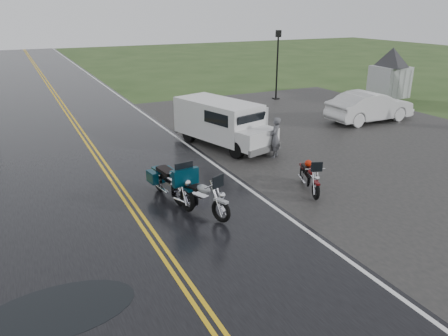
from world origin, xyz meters
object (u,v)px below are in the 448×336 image
(motorcycle_teal, at_px, (187,190))
(lamp_post_far_right, at_px, (277,65))
(motorcycle_red, at_px, (316,184))
(van_white, at_px, (237,135))
(person_at_van, at_px, (275,138))
(sedan_white, at_px, (370,107))
(visitor_center, at_px, (392,60))
(motorcycle_silver, at_px, (221,202))

(motorcycle_teal, bearing_deg, lamp_post_far_right, 41.52)
(motorcycle_red, height_order, van_white, van_white)
(person_at_van, distance_m, sedan_white, 8.05)
(visitor_center, relative_size, motorcycle_teal, 6.39)
(motorcycle_red, relative_size, sedan_white, 0.42)
(van_white, distance_m, person_at_van, 1.54)
(motorcycle_teal, bearing_deg, visitor_center, 22.11)
(motorcycle_red, bearing_deg, motorcycle_teal, -172.96)
(motorcycle_silver, relative_size, van_white, 0.45)
(motorcycle_silver, xyz_separation_m, sedan_white, (11.96, 6.92, 0.11))
(van_white, distance_m, lamp_post_far_right, 12.24)
(visitor_center, distance_m, sedan_white, 7.83)
(motorcycle_red, xyz_separation_m, lamp_post_far_right, (7.51, 13.97, 1.60))
(visitor_center, bearing_deg, lamp_post_far_right, 161.10)
(motorcycle_teal, height_order, van_white, van_white)
(motorcycle_red, xyz_separation_m, person_at_van, (1.11, 4.09, 0.22))
(person_at_van, bearing_deg, lamp_post_far_right, -165.54)
(lamp_post_far_right, bearing_deg, sedan_white, -80.67)
(motorcycle_red, xyz_separation_m, motorcycle_silver, (-3.29, -0.07, 0.08))
(visitor_center, bearing_deg, motorcycle_silver, -147.39)
(motorcycle_teal, relative_size, person_at_van, 1.56)
(motorcycle_silver, relative_size, person_at_van, 1.40)
(motorcycle_teal, distance_m, van_white, 5.10)
(visitor_center, relative_size, van_white, 3.20)
(motorcycle_silver, bearing_deg, visitor_center, 11.21)
(visitor_center, distance_m, lamp_post_far_right, 7.69)
(motorcycle_teal, height_order, lamp_post_far_right, lamp_post_far_right)
(motorcycle_silver, height_order, van_white, van_white)
(person_at_van, relative_size, lamp_post_far_right, 0.37)
(person_at_van, relative_size, sedan_white, 0.34)
(van_white, relative_size, lamp_post_far_right, 1.15)
(person_at_van, bearing_deg, van_white, -63.20)
(motorcycle_red, distance_m, motorcycle_teal, 3.99)
(van_white, relative_size, sedan_white, 1.06)
(motorcycle_teal, bearing_deg, motorcycle_red, -21.49)
(motorcycle_teal, xyz_separation_m, van_white, (3.55, 3.65, 0.24))
(motorcycle_red, distance_m, van_white, 4.66)
(visitor_center, relative_size, sedan_white, 3.38)
(van_white, xyz_separation_m, person_at_van, (1.43, -0.54, -0.18))
(sedan_white, height_order, lamp_post_far_right, lamp_post_far_right)
(motorcycle_silver, distance_m, lamp_post_far_right, 17.78)
(motorcycle_red, bearing_deg, lamp_post_far_right, 82.99)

